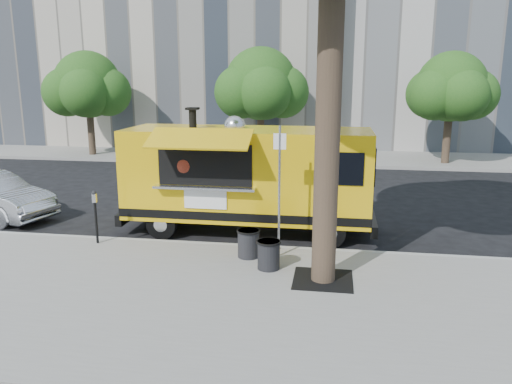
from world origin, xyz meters
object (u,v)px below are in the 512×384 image
far_tree_a (88,85)px  far_tree_b (261,84)px  trash_bin_right (269,254)px  sign_post (279,184)px  parking_meter (95,211)px  food_truck (247,176)px  trash_bin_left (249,243)px  far_tree_c (451,87)px

far_tree_a → far_tree_b: 9.01m
trash_bin_right → sign_post: bearing=81.3°
far_tree_a → trash_bin_right: far_tree_a is taller
parking_meter → far_tree_a: bearing=117.1°
sign_post → food_truck: bearing=117.9°
far_tree_a → trash_bin_right: size_ratio=8.56×
food_truck → trash_bin_left: size_ratio=10.63×
far_tree_c → trash_bin_left: size_ratio=8.13×
parking_meter → trash_bin_right: (4.43, -1.01, -0.50)m
food_truck → trash_bin_right: size_ratio=10.89×
far_tree_c → trash_bin_right: (-6.57, -14.76, -3.23)m
far_tree_b → trash_bin_left: (1.88, -14.42, -3.34)m
parking_meter → food_truck: size_ratio=0.20×
far_tree_b → trash_bin_left: far_tree_b is taller
trash_bin_right → food_truck: bearing=108.8°
far_tree_a → trash_bin_left: far_tree_a is taller
trash_bin_left → trash_bin_right: (0.55, -0.65, -0.01)m
food_truck → far_tree_b: bearing=96.8°
far_tree_c → sign_post: far_tree_c is taller
parking_meter → trash_bin_left: parking_meter is taller
far_tree_a → food_truck: (10.43, -11.73, -2.20)m
trash_bin_left → parking_meter: bearing=174.6°
far_tree_b → food_truck: far_tree_b is taller
far_tree_b → parking_meter: far_tree_b is taller
far_tree_a → far_tree_c: size_ratio=1.03×
far_tree_a → sign_post: 18.14m
trash_bin_left → trash_bin_right: bearing=-49.6°
far_tree_a → food_truck: bearing=-48.4°
far_tree_c → sign_post: bearing=-114.8°
far_tree_c → trash_bin_right: 16.48m
parking_meter → food_truck: (3.43, 1.92, 0.60)m
far_tree_a → far_tree_c: far_tree_a is taller
parking_meter → trash_bin_right: size_ratio=2.13×
food_truck → trash_bin_left: (0.45, -2.29, -1.09)m
far_tree_a → far_tree_c: (18.00, 0.10, -0.06)m
far_tree_a → far_tree_c: bearing=0.3°
far_tree_c → far_tree_a: bearing=-179.7°
parking_meter → far_tree_b: bearing=81.9°
far_tree_a → sign_post: size_ratio=1.79×
parking_meter → food_truck: 3.97m
far_tree_a → trash_bin_left: size_ratio=8.35×
sign_post → trash_bin_left: (-0.67, -0.17, -1.36)m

